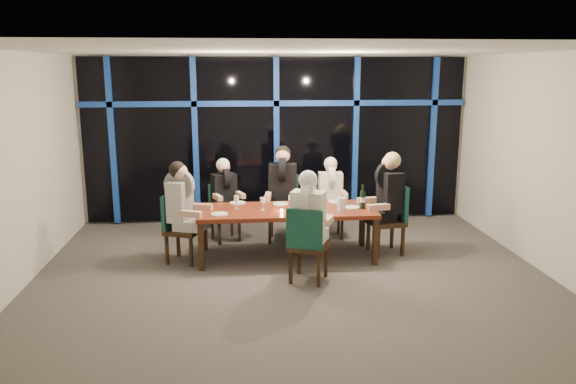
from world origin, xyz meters
name	(u,v)px	position (x,y,z in m)	size (l,w,h in m)	color
room	(292,128)	(0.00, 0.00, 2.02)	(7.04, 7.00, 3.02)	#554F4B
window_wall	(277,137)	(0.01, 2.93, 1.55)	(6.86, 0.43, 2.94)	black
dining_table	(287,213)	(0.00, 0.80, 0.68)	(2.60, 1.00, 0.75)	maroon
chair_far_left	(224,209)	(-0.95, 1.81, 0.52)	(0.56, 0.56, 0.93)	black
chair_far_mid	(283,204)	(0.02, 1.75, 0.59)	(0.56, 0.56, 1.06)	black
chair_far_right	(330,207)	(0.81, 1.80, 0.52)	(0.44, 0.44, 0.92)	black
chair_end_left	(178,224)	(-1.59, 0.78, 0.57)	(0.60, 0.60, 1.01)	black
chair_end_right	(392,215)	(1.61, 0.87, 0.60)	(0.56, 0.56, 1.07)	black
chair_near_mid	(307,241)	(0.17, -0.23, 0.57)	(0.62, 0.62, 1.03)	black
diner_far_left	(225,188)	(-0.93, 1.74, 0.89)	(0.57, 0.63, 0.90)	black
diner_far_mid	(283,180)	(0.01, 1.66, 1.01)	(0.57, 0.70, 1.04)	black
diner_far_right	(331,186)	(0.81, 1.72, 0.88)	(0.46, 0.58, 0.90)	silver
diner_end_left	(182,197)	(-1.51, 0.76, 0.97)	(0.69, 0.61, 0.99)	black
diner_end_right	(387,188)	(1.52, 0.86, 1.02)	(0.70, 0.57, 1.04)	black
diner_near_mid	(309,209)	(0.21, -0.15, 0.98)	(0.64, 0.70, 1.00)	silver
plate_far_left	(238,203)	(-0.72, 1.21, 0.76)	(0.24, 0.24, 0.01)	white
plate_far_mid	(281,204)	(-0.07, 1.10, 0.76)	(0.24, 0.24, 0.01)	white
plate_far_right	(336,202)	(0.80, 1.16, 0.76)	(0.24, 0.24, 0.01)	white
plate_end_left	(219,214)	(-0.98, 0.57, 0.76)	(0.24, 0.24, 0.01)	white
plate_end_right	(351,207)	(0.96, 0.78, 0.76)	(0.24, 0.24, 0.01)	white
plate_near_mid	(320,215)	(0.43, 0.37, 0.76)	(0.24, 0.24, 0.01)	white
wine_bottle	(363,199)	(1.12, 0.73, 0.89)	(0.08, 0.08, 0.36)	black
water_pitcher	(341,205)	(0.77, 0.58, 0.85)	(0.13, 0.11, 0.20)	silver
tea_light	(282,210)	(-0.09, 0.67, 0.76)	(0.05, 0.05, 0.03)	#FFA64C
wine_glass_a	(263,201)	(-0.36, 0.78, 0.89)	(0.07, 0.07, 0.19)	silver
wine_glass_b	(291,198)	(0.07, 0.88, 0.89)	(0.07, 0.07, 0.19)	white
wine_glass_c	(312,200)	(0.37, 0.78, 0.88)	(0.07, 0.07, 0.18)	silver
wine_glass_d	(236,199)	(-0.74, 0.88, 0.89)	(0.08, 0.08, 0.19)	silver
wine_glass_e	(346,197)	(0.90, 0.91, 0.88)	(0.07, 0.07, 0.18)	silver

